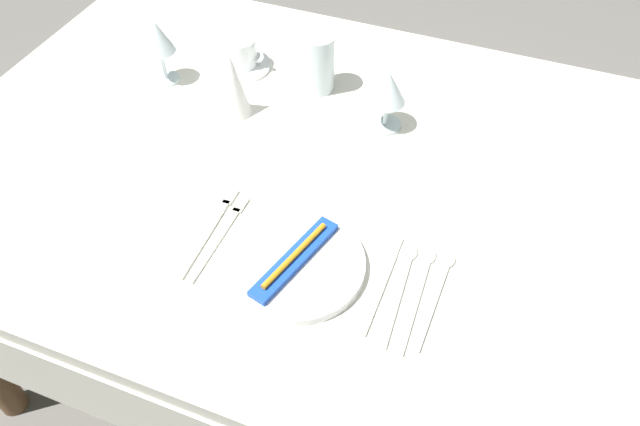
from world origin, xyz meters
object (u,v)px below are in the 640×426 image
object	(u,v)px
toothbrush_package	(295,258)
wine_glass_centre	(388,90)
dinner_knife	(380,286)
drink_tumbler	(318,66)
napkin_folded	(233,85)
spoon_dessert	(420,285)
wine_glass_left	(158,39)
fork_inner	(211,227)
coffee_cup_left	(241,52)
spoon_soup	(402,280)
fork_outer	(221,233)
dinner_plate	(295,264)
spoon_tea	(438,286)

from	to	relation	value
toothbrush_package	wine_glass_centre	distance (m)	0.43
dinner_knife	drink_tumbler	world-z (taller)	drink_tumbler
dinner_knife	wine_glass_centre	size ratio (longest dim) A/B	1.59
wine_glass_centre	napkin_folded	xyz separation A→B (m)	(-0.32, -0.08, -0.02)
spoon_dessert	wine_glass_left	distance (m)	0.81
fork_inner	coffee_cup_left	bearing A→B (deg)	109.68
coffee_cup_left	spoon_soup	bearing A→B (deg)	-41.37
dinner_knife	wine_glass_centre	xyz separation A→B (m)	(-0.12, 0.41, 0.09)
dinner_knife	fork_inner	bearing A→B (deg)	177.83
fork_outer	coffee_cup_left	distance (m)	0.53
drink_tumbler	fork_inner	bearing A→B (deg)	-93.09
spoon_soup	coffee_cup_left	xyz separation A→B (m)	(-0.54, 0.47, 0.04)
fork_outer	coffee_cup_left	bearing A→B (deg)	111.99
dinner_plate	fork_outer	world-z (taller)	dinner_plate
toothbrush_package	wine_glass_centre	size ratio (longest dim) A/B	1.53
fork_outer	wine_glass_centre	size ratio (longest dim) A/B	1.56
spoon_dessert	wine_glass_left	xyz separation A→B (m)	(-0.71, 0.36, 0.11)
dinner_knife	spoon_soup	world-z (taller)	spoon_soup
spoon_soup	wine_glass_left	xyz separation A→B (m)	(-0.68, 0.36, 0.11)
coffee_cup_left	wine_glass_centre	size ratio (longest dim) A/B	0.73
fork_outer	spoon_dessert	world-z (taller)	spoon_dessert
toothbrush_package	dinner_knife	distance (m)	0.15
fork_outer	fork_inner	bearing A→B (deg)	165.61
spoon_soup	drink_tumbler	world-z (taller)	drink_tumbler
spoon_soup	spoon_tea	size ratio (longest dim) A/B	1.03
dinner_plate	coffee_cup_left	size ratio (longest dim) A/B	2.44
napkin_folded	spoon_tea	bearing A→B (deg)	-29.40
spoon_soup	spoon_dessert	size ratio (longest dim) A/B	0.98
dinner_plate	drink_tumbler	bearing A→B (deg)	107.14
dinner_plate	spoon_soup	xyz separation A→B (m)	(0.18, 0.04, -0.01)
dinner_knife	napkin_folded	distance (m)	0.56
napkin_folded	coffee_cup_left	bearing A→B (deg)	111.74
dinner_knife	coffee_cup_left	world-z (taller)	coffee_cup_left
dinner_knife	drink_tumbler	distance (m)	0.58
dinner_plate	dinner_knife	world-z (taller)	dinner_plate
fork_outer	napkin_folded	world-z (taller)	napkin_folded
toothbrush_package	spoon_tea	xyz separation A→B (m)	(0.24, 0.05, -0.02)
wine_glass_left	spoon_tea	bearing A→B (deg)	-25.37
dinner_plate	dinner_knife	size ratio (longest dim) A/B	1.12
coffee_cup_left	napkin_folded	xyz separation A→B (m)	(0.06, -0.16, 0.03)
dinner_plate	dinner_knife	bearing A→B (deg)	5.68
spoon_dessert	coffee_cup_left	xyz separation A→B (m)	(-0.57, 0.47, 0.04)
dinner_knife	napkin_folded	xyz separation A→B (m)	(-0.44, 0.34, 0.07)
fork_inner	wine_glass_left	size ratio (longest dim) A/B	1.49
dinner_knife	drink_tumbler	bearing A→B (deg)	122.10
wine_glass_centre	wine_glass_left	xyz separation A→B (m)	(-0.53, -0.03, 0.01)
dinner_plate	spoon_soup	distance (m)	0.19
dinner_plate	fork_outer	size ratio (longest dim) A/B	1.14
fork_inner	wine_glass_centre	xyz separation A→B (m)	(0.21, 0.40, 0.09)
spoon_dessert	coffee_cup_left	distance (m)	0.74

